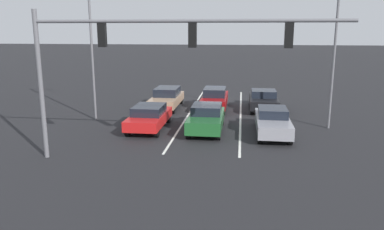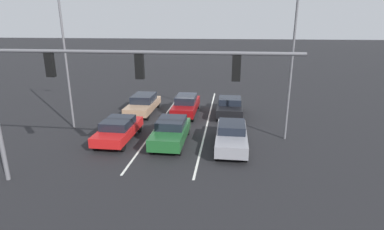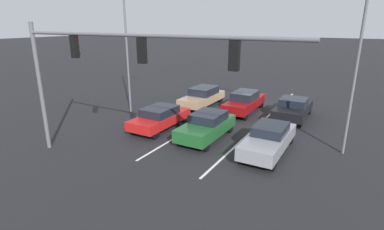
{
  "view_description": "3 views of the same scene",
  "coord_description": "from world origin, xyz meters",
  "px_view_note": "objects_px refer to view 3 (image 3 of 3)",
  "views": [
    {
      "loc": [
        -1.69,
        27.8,
        5.49
      ],
      "look_at": [
        0.73,
        9.47,
        1.3
      ],
      "focal_mm": 35.0,
      "sensor_mm": 36.0,
      "label": 1
    },
    {
      "loc": [
        -3.21,
        24.16,
        6.88
      ],
      "look_at": [
        -1.24,
        8.74,
        2.12
      ],
      "focal_mm": 28.0,
      "sensor_mm": 36.0,
      "label": 2
    },
    {
      "loc": [
        -6.99,
        21.93,
        6.31
      ],
      "look_at": [
        0.85,
        8.18,
        1.39
      ],
      "focal_mm": 28.0,
      "sensor_mm": 36.0,
      "label": 3
    }
  ],
  "objects_px": {
    "car_red_rightlane_front": "(160,117)",
    "car_gray_leftlane_front": "(269,139)",
    "car_maroon_midlane_second": "(245,102)",
    "car_black_leftlane_second": "(293,108)",
    "car_tan_rightlane_second": "(203,96)",
    "street_lamp_left_shoulder": "(355,45)",
    "street_lamp_right_shoulder": "(129,36)",
    "car_darkgreen_midlane_front": "(207,126)",
    "traffic_signal_gantry": "(101,61)"
  },
  "relations": [
    {
      "from": "car_gray_leftlane_front",
      "to": "car_black_leftlane_second",
      "type": "relative_size",
      "value": 1.05
    },
    {
      "from": "car_red_rightlane_front",
      "to": "car_black_leftlane_second",
      "type": "xyz_separation_m",
      "value": [
        -6.69,
        -6.16,
        0.01
      ]
    },
    {
      "from": "car_tan_rightlane_second",
      "to": "car_black_leftlane_second",
      "type": "bearing_deg",
      "value": -178.44
    },
    {
      "from": "car_maroon_midlane_second",
      "to": "street_lamp_right_shoulder",
      "type": "relative_size",
      "value": 0.5
    },
    {
      "from": "car_red_rightlane_front",
      "to": "car_gray_leftlane_front",
      "type": "height_order",
      "value": "car_gray_leftlane_front"
    },
    {
      "from": "car_darkgreen_midlane_front",
      "to": "street_lamp_right_shoulder",
      "type": "distance_m",
      "value": 8.53
    },
    {
      "from": "car_tan_rightlane_second",
      "to": "traffic_signal_gantry",
      "type": "distance_m",
      "value": 12.04
    },
    {
      "from": "car_black_leftlane_second",
      "to": "car_gray_leftlane_front",
      "type": "bearing_deg",
      "value": 91.33
    },
    {
      "from": "car_darkgreen_midlane_front",
      "to": "car_gray_leftlane_front",
      "type": "height_order",
      "value": "car_darkgreen_midlane_front"
    },
    {
      "from": "car_red_rightlane_front",
      "to": "street_lamp_left_shoulder",
      "type": "distance_m",
      "value": 11.07
    },
    {
      "from": "car_gray_leftlane_front",
      "to": "traffic_signal_gantry",
      "type": "bearing_deg",
      "value": 41.0
    },
    {
      "from": "car_tan_rightlane_second",
      "to": "street_lamp_left_shoulder",
      "type": "xyz_separation_m",
      "value": [
        -10.14,
        4.44,
        4.56
      ]
    },
    {
      "from": "street_lamp_right_shoulder",
      "to": "car_gray_leftlane_front",
      "type": "bearing_deg",
      "value": 169.38
    },
    {
      "from": "car_darkgreen_midlane_front",
      "to": "car_maroon_midlane_second",
      "type": "distance_m",
      "value": 6.0
    },
    {
      "from": "traffic_signal_gantry",
      "to": "street_lamp_left_shoulder",
      "type": "bearing_deg",
      "value": -142.73
    },
    {
      "from": "car_tan_rightlane_second",
      "to": "traffic_signal_gantry",
      "type": "bearing_deg",
      "value": 95.82
    },
    {
      "from": "car_red_rightlane_front",
      "to": "street_lamp_right_shoulder",
      "type": "distance_m",
      "value": 6.19
    },
    {
      "from": "car_black_leftlane_second",
      "to": "street_lamp_right_shoulder",
      "type": "distance_m",
      "value": 12.18
    },
    {
      "from": "car_red_rightlane_front",
      "to": "street_lamp_left_shoulder",
      "type": "height_order",
      "value": "street_lamp_left_shoulder"
    },
    {
      "from": "traffic_signal_gantry",
      "to": "street_lamp_right_shoulder",
      "type": "distance_m",
      "value": 8.48
    },
    {
      "from": "car_darkgreen_midlane_front",
      "to": "street_lamp_right_shoulder",
      "type": "height_order",
      "value": "street_lamp_right_shoulder"
    },
    {
      "from": "car_darkgreen_midlane_front",
      "to": "street_lamp_left_shoulder",
      "type": "relative_size",
      "value": 0.46
    },
    {
      "from": "car_maroon_midlane_second",
      "to": "traffic_signal_gantry",
      "type": "bearing_deg",
      "value": 78.39
    },
    {
      "from": "car_red_rightlane_front",
      "to": "car_tan_rightlane_second",
      "type": "bearing_deg",
      "value": -88.3
    },
    {
      "from": "car_gray_leftlane_front",
      "to": "car_maroon_midlane_second",
      "type": "distance_m",
      "value": 7.12
    },
    {
      "from": "traffic_signal_gantry",
      "to": "car_maroon_midlane_second",
      "type": "bearing_deg",
      "value": -101.61
    },
    {
      "from": "street_lamp_left_shoulder",
      "to": "car_gray_leftlane_front",
      "type": "bearing_deg",
      "value": 29.15
    },
    {
      "from": "traffic_signal_gantry",
      "to": "car_gray_leftlane_front",
      "type": "bearing_deg",
      "value": -139.0
    },
    {
      "from": "car_maroon_midlane_second",
      "to": "car_black_leftlane_second",
      "type": "bearing_deg",
      "value": -176.52
    },
    {
      "from": "car_maroon_midlane_second",
      "to": "car_tan_rightlane_second",
      "type": "bearing_deg",
      "value": -0.34
    },
    {
      "from": "car_gray_leftlane_front",
      "to": "street_lamp_left_shoulder",
      "type": "distance_m",
      "value": 5.81
    },
    {
      "from": "car_black_leftlane_second",
      "to": "traffic_signal_gantry",
      "type": "xyz_separation_m",
      "value": [
        5.72,
        11.47,
        4.04
      ]
    },
    {
      "from": "car_red_rightlane_front",
      "to": "car_black_leftlane_second",
      "type": "height_order",
      "value": "car_black_leftlane_second"
    },
    {
      "from": "car_maroon_midlane_second",
      "to": "street_lamp_left_shoulder",
      "type": "relative_size",
      "value": 0.5
    },
    {
      "from": "car_red_rightlane_front",
      "to": "traffic_signal_gantry",
      "type": "xyz_separation_m",
      "value": [
        -0.97,
        5.31,
        4.05
      ]
    },
    {
      "from": "car_gray_leftlane_front",
      "to": "car_black_leftlane_second",
      "type": "xyz_separation_m",
      "value": [
        0.15,
        -6.37,
        0.01
      ]
    },
    {
      "from": "car_darkgreen_midlane_front",
      "to": "car_tan_rightlane_second",
      "type": "relative_size",
      "value": 0.92
    },
    {
      "from": "car_red_rightlane_front",
      "to": "street_lamp_right_shoulder",
      "type": "xyz_separation_m",
      "value": [
        3.66,
        -1.76,
        4.67
      ]
    },
    {
      "from": "street_lamp_right_shoulder",
      "to": "street_lamp_left_shoulder",
      "type": "height_order",
      "value": "street_lamp_right_shoulder"
    },
    {
      "from": "street_lamp_left_shoulder",
      "to": "car_black_leftlane_second",
      "type": "bearing_deg",
      "value": -54.73
    },
    {
      "from": "car_tan_rightlane_second",
      "to": "car_maroon_midlane_second",
      "type": "xyz_separation_m",
      "value": [
        -3.47,
        0.02,
        0.04
      ]
    },
    {
      "from": "car_black_leftlane_second",
      "to": "car_maroon_midlane_second",
      "type": "xyz_separation_m",
      "value": [
        3.4,
        0.21,
        0.05
      ]
    },
    {
      "from": "car_maroon_midlane_second",
      "to": "street_lamp_right_shoulder",
      "type": "xyz_separation_m",
      "value": [
        6.95,
        4.2,
        4.6
      ]
    },
    {
      "from": "car_red_rightlane_front",
      "to": "car_gray_leftlane_front",
      "type": "distance_m",
      "value": 6.84
    },
    {
      "from": "car_gray_leftlane_front",
      "to": "street_lamp_right_shoulder",
      "type": "distance_m",
      "value": 11.66
    },
    {
      "from": "street_lamp_left_shoulder",
      "to": "street_lamp_right_shoulder",
      "type": "bearing_deg",
      "value": -0.95
    },
    {
      "from": "car_red_rightlane_front",
      "to": "street_lamp_right_shoulder",
      "type": "height_order",
      "value": "street_lamp_right_shoulder"
    },
    {
      "from": "traffic_signal_gantry",
      "to": "street_lamp_right_shoulder",
      "type": "bearing_deg",
      "value": -56.73
    },
    {
      "from": "car_gray_leftlane_front",
      "to": "car_darkgreen_midlane_front",
      "type": "bearing_deg",
      "value": -2.65
    },
    {
      "from": "car_darkgreen_midlane_front",
      "to": "traffic_signal_gantry",
      "type": "relative_size",
      "value": 0.34
    }
  ]
}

